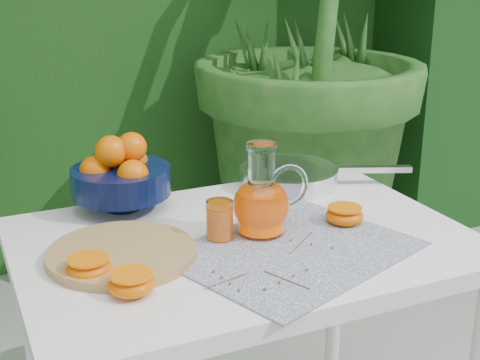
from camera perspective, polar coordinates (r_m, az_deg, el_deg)
name	(u,v)px	position (r m, az deg, el deg)	size (l,w,h in m)	color
potted_plant_right	(294,24)	(2.83, 4.62, 13.11)	(2.15, 2.15, 2.15)	#1F561D
white_table	(244,270)	(1.55, 0.31, -7.66)	(1.00, 0.70, 0.75)	white
placemat	(294,250)	(1.45, 4.59, -6.00)	(0.49, 0.38, 0.00)	#0E1B4F
cutting_board	(122,254)	(1.43, -10.06, -6.20)	(0.31, 0.31, 0.02)	#A8834C
fruit_bowl	(120,175)	(1.67, -10.20, 0.46)	(0.30, 0.30, 0.19)	black
juice_pitcher	(262,203)	(1.50, 1.90, -1.93)	(0.18, 0.13, 0.21)	white
juice_tumbler	(220,221)	(1.48, -1.75, -3.50)	(0.07, 0.07, 0.09)	white
saute_pan	(290,175)	(1.84, 4.31, 0.41)	(0.49, 0.35, 0.05)	silver
orange_halves	(199,252)	(1.39, -3.53, -6.19)	(0.72, 0.24, 0.04)	orange
thyme_sprigs	(274,265)	(1.37, 2.91, -7.29)	(0.32, 0.25, 0.01)	brown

